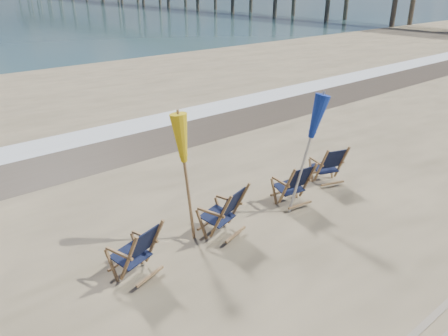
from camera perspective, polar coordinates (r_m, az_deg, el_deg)
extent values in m
cube|color=silver|center=(14.07, -16.14, 4.29)|extent=(200.00, 1.40, 0.01)
cube|color=#42362A|center=(12.78, -13.32, 2.65)|extent=(200.00, 2.60, 0.00)
cylinder|color=olive|center=(7.69, -4.85, -1.53)|extent=(0.06, 0.06, 2.35)
cone|color=yellow|center=(7.42, -5.04, 3.38)|extent=(0.30, 0.30, 0.85)
cylinder|color=#A5A5AD|center=(8.74, 10.48, 1.66)|extent=(0.06, 0.06, 2.45)
cone|color=#16329B|center=(8.49, 10.85, 6.36)|extent=(0.30, 0.30, 0.85)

